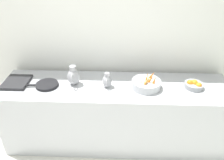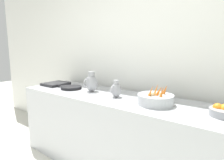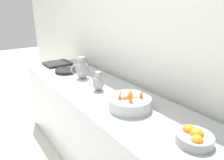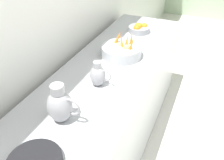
{
  "view_description": "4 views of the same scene",
  "coord_description": "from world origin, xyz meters",
  "px_view_note": "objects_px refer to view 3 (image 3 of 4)",
  "views": [
    {
      "loc": [
        0.82,
        0.2,
        2.36
      ],
      "look_at": [
        -1.43,
        0.11,
        1.01
      ],
      "focal_mm": 35.47,
      "sensor_mm": 36.0,
      "label": 1
    },
    {
      "loc": [
        0.21,
        1.26,
        1.43
      ],
      "look_at": [
        -1.31,
        0.1,
        1.11
      ],
      "focal_mm": 30.3,
      "sensor_mm": 36.0,
      "label": 2
    },
    {
      "loc": [
        -0.45,
        1.68,
        1.69
      ],
      "look_at": [
        -1.47,
        0.26,
        1.06
      ],
      "focal_mm": 33.54,
      "sensor_mm": 36.0,
      "label": 3
    },
    {
      "loc": [
        -0.8,
        -1.23,
        1.91
      ],
      "look_at": [
        -1.35,
        0.06,
        0.96
      ],
      "focal_mm": 38.52,
      "sensor_mm": 36.0,
      "label": 4
    }
  ],
  "objects_px": {
    "vegetable_colander": "(130,103)",
    "skillet_on_counter": "(66,71)",
    "orange_bowl": "(194,138)",
    "metal_pitcher_tall": "(82,69)",
    "metal_pitcher_short": "(98,82)"
  },
  "relations": [
    {
      "from": "vegetable_colander",
      "to": "metal_pitcher_tall",
      "type": "distance_m",
      "value": 0.89
    },
    {
      "from": "vegetable_colander",
      "to": "metal_pitcher_tall",
      "type": "xyz_separation_m",
      "value": [
        -0.04,
        -0.89,
        0.06
      ]
    },
    {
      "from": "vegetable_colander",
      "to": "skillet_on_counter",
      "type": "xyz_separation_m",
      "value": [
        0.01,
        -1.22,
        -0.04
      ]
    },
    {
      "from": "metal_pitcher_tall",
      "to": "metal_pitcher_short",
      "type": "distance_m",
      "value": 0.42
    },
    {
      "from": "vegetable_colander",
      "to": "orange_bowl",
      "type": "height_order",
      "value": "vegetable_colander"
    },
    {
      "from": "vegetable_colander",
      "to": "metal_pitcher_tall",
      "type": "bearing_deg",
      "value": -92.54
    },
    {
      "from": "metal_pitcher_short",
      "to": "skillet_on_counter",
      "type": "height_order",
      "value": "metal_pitcher_short"
    },
    {
      "from": "metal_pitcher_tall",
      "to": "skillet_on_counter",
      "type": "xyz_separation_m",
      "value": [
        0.05,
        -0.33,
        -0.1
      ]
    },
    {
      "from": "orange_bowl",
      "to": "skillet_on_counter",
      "type": "height_order",
      "value": "orange_bowl"
    },
    {
      "from": "metal_pitcher_short",
      "to": "skillet_on_counter",
      "type": "distance_m",
      "value": 0.75
    },
    {
      "from": "orange_bowl",
      "to": "vegetable_colander",
      "type": "bearing_deg",
      "value": -87.55
    },
    {
      "from": "vegetable_colander",
      "to": "metal_pitcher_short",
      "type": "relative_size",
      "value": 1.81
    },
    {
      "from": "metal_pitcher_tall",
      "to": "skillet_on_counter",
      "type": "distance_m",
      "value": 0.35
    },
    {
      "from": "vegetable_colander",
      "to": "metal_pitcher_short",
      "type": "bearing_deg",
      "value": -89.7
    },
    {
      "from": "vegetable_colander",
      "to": "metal_pitcher_tall",
      "type": "height_order",
      "value": "metal_pitcher_tall"
    }
  ]
}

